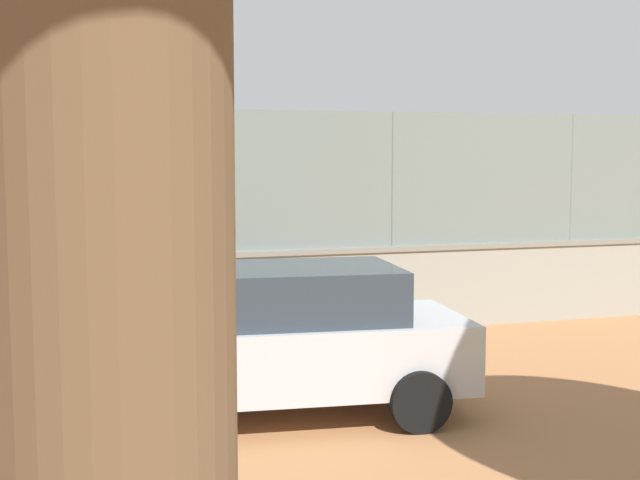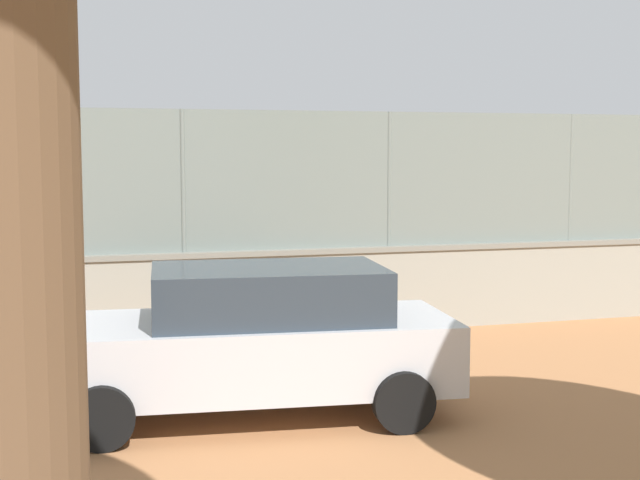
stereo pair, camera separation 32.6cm
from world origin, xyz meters
TOP-DOWN VIEW (x-y plane):
  - ground_plane at (0.00, 0.00)m, footprint 260.00×260.00m
  - perimeter_wall at (2.09, 9.22)m, footprint 29.08×0.43m
  - fence_panel_on_wall at (2.09, 9.22)m, footprint 28.57×0.13m
  - player_foreground_swinging at (-2.48, 5.07)m, footprint 1.13×0.81m
  - player_baseline_waiting at (-0.48, 3.19)m, footprint 1.02×0.73m
  - player_at_service_line at (2.78, 1.51)m, footprint 0.99×0.75m
  - sports_ball at (-1.97, 6.94)m, footprint 0.16×0.16m
  - parked_car_silver at (3.42, 13.05)m, footprint 4.42×2.21m

SIDE VIEW (x-z plane):
  - ground_plane at x=0.00m, z-range 0.00..0.00m
  - perimeter_wall at x=2.09m, z-range 0.01..1.32m
  - parked_car_silver at x=3.42m, z-range 0.03..1.61m
  - player_baseline_waiting at x=-0.48m, z-range 0.13..1.66m
  - player_at_service_line at x=2.78m, z-range 0.14..1.72m
  - player_foreground_swinging at x=-2.48m, z-range 0.15..1.78m
  - sports_ball at x=-1.97m, z-range 0.90..1.06m
  - fence_panel_on_wall at x=2.09m, z-range 1.32..3.38m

